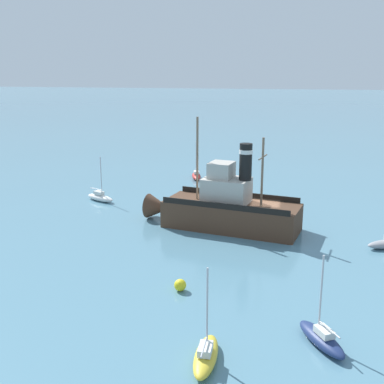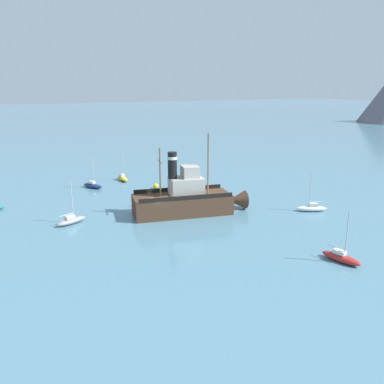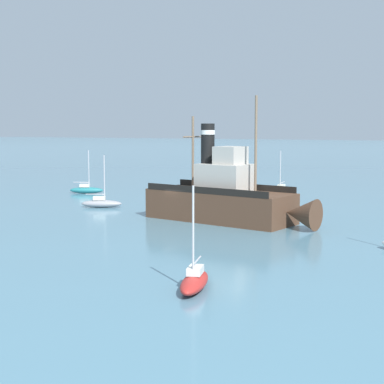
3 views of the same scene
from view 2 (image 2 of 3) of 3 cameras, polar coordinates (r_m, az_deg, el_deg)
name	(u,v)px [view 2 (image 2 of 3)]	position (r m, az deg, el deg)	size (l,w,h in m)	color
ground_plane	(162,219)	(48.98, -4.23, -3.73)	(600.00, 600.00, 0.00)	teal
old_tugboat	(187,199)	(50.23, -0.69, -1.02)	(6.53, 14.78, 9.90)	#4C3323
sailboat_grey	(71,220)	(48.95, -16.60, -3.83)	(2.60, 3.91, 4.90)	gray
sailboat_navy	(93,185)	(64.74, -13.77, 0.93)	(3.82, 2.91, 4.90)	navy
sailboat_red	(341,257)	(39.73, 20.20, -8.59)	(3.95, 2.03, 4.90)	#B22823
sailboat_white	(311,208)	(53.67, 16.43, -2.16)	(2.67, 3.89, 4.90)	white
sailboat_yellow	(123,178)	(68.70, -9.71, 1.95)	(3.83, 1.20, 4.90)	gold
mooring_buoy	(156,186)	(62.80, -5.09, 0.85)	(0.79, 0.79, 0.79)	yellow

